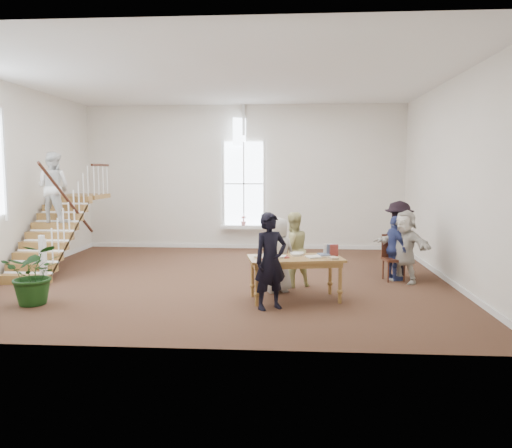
# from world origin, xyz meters

# --- Properties ---
(ground) EXTENTS (10.00, 10.00, 0.00)m
(ground) POSITION_xyz_m (0.00, 0.00, 0.00)
(ground) COLOR #412719
(ground) RESTS_ON ground
(room_shell) EXTENTS (10.49, 10.00, 10.00)m
(room_shell) POSITION_xyz_m (-0.00, 4.39, 0.40)
(room_shell) COLOR silver
(room_shell) RESTS_ON ground
(staircase) EXTENTS (1.10, 4.10, 2.92)m
(staircase) POSITION_xyz_m (-4.34, 0.75, 1.62)
(staircase) COLOR brown
(staircase) RESTS_ON ground
(library_table) EXTENTS (1.91, 1.21, 0.89)m
(library_table) POSITION_xyz_m (1.56, -1.76, 0.75)
(library_table) COLOR brown
(library_table) RESTS_ON ground
(police_officer) EXTENTS (0.76, 0.69, 1.75)m
(police_officer) POSITION_xyz_m (1.12, -2.41, 0.87)
(police_officer) COLOR black
(police_officer) RESTS_ON ground
(elderly_woman) EXTENTS (0.89, 0.76, 1.54)m
(elderly_woman) POSITION_xyz_m (1.22, -1.16, 0.77)
(elderly_woman) COLOR beige
(elderly_woman) RESTS_ON ground
(person_yellow) EXTENTS (0.97, 0.89, 1.60)m
(person_yellow) POSITION_xyz_m (1.52, -0.66, 0.80)
(person_yellow) COLOR #D2CA83
(person_yellow) RESTS_ON ground
(woman_cluster_a) EXTENTS (0.62, 0.93, 1.47)m
(woman_cluster_a) POSITION_xyz_m (3.82, 0.12, 0.73)
(woman_cluster_a) COLOR navy
(woman_cluster_a) RESTS_ON ground
(woman_cluster_b) EXTENTS (0.96, 1.29, 1.77)m
(woman_cluster_b) POSITION_xyz_m (4.00, 0.57, 0.89)
(woman_cluster_b) COLOR black
(woman_cluster_b) RESTS_ON ground
(woman_cluster_c) EXTENTS (1.33, 1.45, 1.62)m
(woman_cluster_c) POSITION_xyz_m (4.00, -0.08, 0.81)
(woman_cluster_c) COLOR beige
(woman_cluster_c) RESTS_ON ground
(floor_plant) EXTENTS (1.26, 1.17, 1.15)m
(floor_plant) POSITION_xyz_m (-3.27, -2.40, 0.58)
(floor_plant) COLOR #143611
(floor_plant) RESTS_ON ground
(side_chair) EXTENTS (0.51, 0.51, 1.04)m
(side_chair) POSITION_xyz_m (3.79, 0.15, 0.58)
(side_chair) COLOR #36190E
(side_chair) RESTS_ON ground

